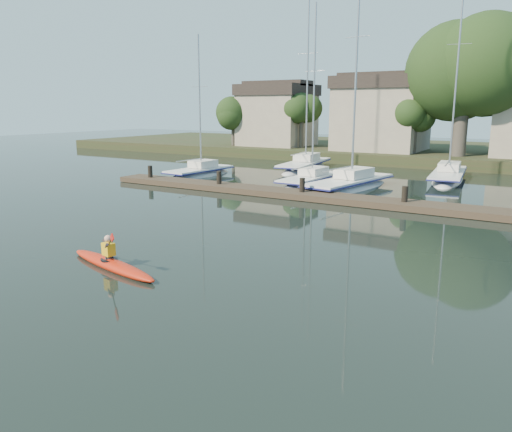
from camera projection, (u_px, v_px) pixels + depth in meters
The scene contains 9 objects.
ground at pixel (194, 272), 16.25m from camera, with size 160.00×160.00×0.00m, color black.
kayak at pixel (111, 262), 16.67m from camera, with size 4.85×1.65×1.54m.
dock at pixel (350, 200), 27.88m from camera, with size 34.00×2.00×1.80m.
sailboat_0 at pixel (200, 178), 38.94m from camera, with size 2.49×7.57×11.84m.
sailboat_1 at pixel (310, 187), 34.85m from camera, with size 2.21×8.12×13.20m.
sailboat_2 at pixel (349, 192), 32.76m from camera, with size 3.84×10.14×16.38m.
sailboat_5 at pixel (304, 172), 43.12m from camera, with size 3.52×10.20×16.54m.
sailboat_6 at pixel (447, 182), 36.85m from camera, with size 3.31×10.51×16.44m.
shore at pixel (466, 128), 48.33m from camera, with size 90.00×25.25×12.75m.
Camera 1 is at (9.79, -12.16, 5.27)m, focal length 35.00 mm.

